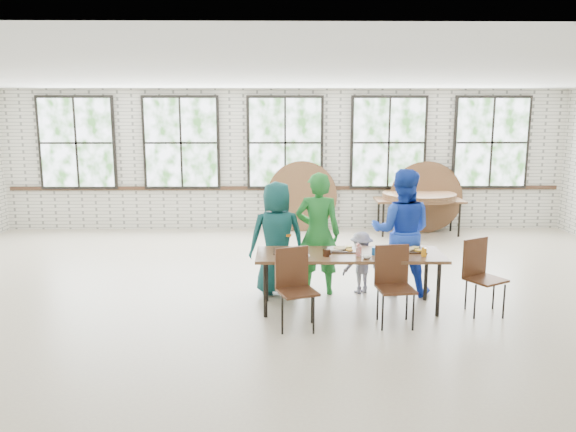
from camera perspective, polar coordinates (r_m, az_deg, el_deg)
name	(u,v)px	position (r m, az deg, el deg)	size (l,w,h in m)	color
room	(285,145)	(12.00, -0.29, 7.24)	(12.00, 12.00, 12.00)	beige
dining_table	(350,257)	(7.28, 6.28, -4.18)	(2.41, 0.83, 0.74)	brown
chair_near_left	(295,281)	(6.69, 0.67, -6.61)	(0.53, 0.52, 0.95)	#4C2B19
chair_near_right	(394,278)	(6.92, 10.67, -6.22)	(0.46, 0.45, 0.95)	#4C2B19
chair_spare	(480,270)	(7.55, 18.93, -5.18)	(0.57, 0.56, 0.95)	#4C2B19
adult_teal	(277,238)	(7.83, -1.13, -2.25)	(0.78, 0.51, 1.59)	#16544C
adult_green	(318,233)	(7.83, 3.06, -1.79)	(0.63, 0.41, 1.72)	#20792D
toddler	(361,262)	(8.00, 7.43, -4.70)	(0.57, 0.33, 0.88)	#18123A
adult_blue	(402,232)	(7.99, 11.46, -1.57)	(0.86, 0.67, 1.76)	blue
storage_table	(419,202)	(11.95, 13.13, 1.43)	(1.81, 0.78, 0.74)	brown
tabletop_clutter	(358,252)	(7.25, 7.13, -3.62)	(1.97, 0.64, 0.11)	black
round_tops_stacked	(419,196)	(11.93, 13.16, 1.99)	(1.50, 1.50, 0.13)	brown
round_tops_leaning	(385,197)	(12.14, 9.82, 1.93)	(4.19, 0.43, 1.49)	brown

